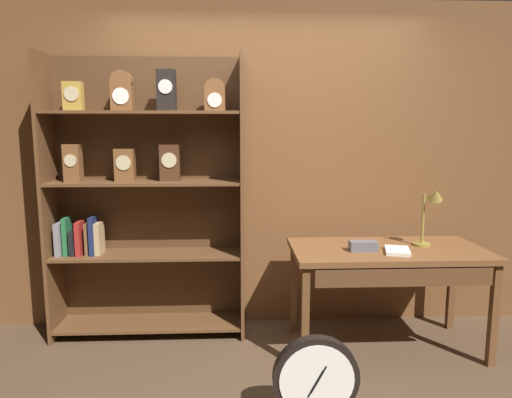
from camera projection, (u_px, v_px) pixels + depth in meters
The scene contains 7 objects.
back_wood_panel at pixel (266, 167), 3.64m from camera, with size 4.80×0.05×2.60m, color brown.
bookshelf at pixel (143, 194), 3.43m from camera, with size 1.47×0.36×2.15m.
workbench at pixel (389, 260), 3.21m from camera, with size 1.38×0.70×0.76m.
desk_lamp at pixel (431, 209), 3.22m from camera, with size 0.19×0.19×0.45m.
toolbox_small at pixel (363, 246), 3.14m from camera, with size 0.19×0.09×0.07m, color #595960.
open_repair_manual at pixel (397, 251), 3.10m from camera, with size 0.16×0.22×0.03m, color silver.
round_clock_large at pixel (316, 381), 2.41m from camera, with size 0.47×0.11×0.51m.
Camera 1 is at (-0.25, -2.26, 1.58)m, focal length 31.47 mm.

